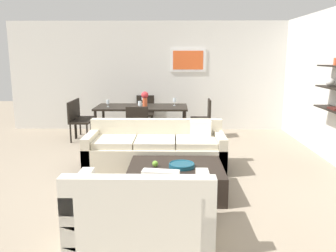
{
  "coord_description": "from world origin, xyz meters",
  "views": [
    {
      "loc": [
        0.24,
        -5.35,
        1.87
      ],
      "look_at": [
        0.14,
        0.2,
        0.75
      ],
      "focal_mm": 37.51,
      "sensor_mm": 36.0,
      "label": 1
    }
  ],
  "objects": [
    {
      "name": "ground_plane",
      "position": [
        0.0,
        0.0,
        0.0
      ],
      "size": [
        18.0,
        18.0,
        0.0
      ],
      "primitive_type": "plane",
      "color": "gray"
    },
    {
      "name": "back_wall_unit",
      "position": [
        0.3,
        3.53,
        1.35
      ],
      "size": [
        8.4,
        0.09,
        2.7
      ],
      "color": "silver",
      "rests_on": "ground"
    },
    {
      "name": "sofa_beige",
      "position": [
        -0.07,
        0.34,
        0.29
      ],
      "size": [
        2.28,
        0.9,
        0.78
      ],
      "color": "beige",
      "rests_on": "ground"
    },
    {
      "name": "loveseat_white",
      "position": [
        -0.09,
        -1.97,
        0.29
      ],
      "size": [
        1.45,
        0.9,
        0.78
      ],
      "color": "silver",
      "rests_on": "ground"
    },
    {
      "name": "coffee_table",
      "position": [
        0.26,
        -0.76,
        0.19
      ],
      "size": [
        1.29,
        1.05,
        0.38
      ],
      "color": "black",
      "rests_on": "ground"
    },
    {
      "name": "decorative_bowl",
      "position": [
        0.34,
        -0.8,
        0.41
      ],
      "size": [
        0.35,
        0.35,
        0.06
      ],
      "color": "navy",
      "rests_on": "coffee_table"
    },
    {
      "name": "apple_on_coffee_table",
      "position": [
        -0.02,
        -0.77,
        0.42
      ],
      "size": [
        0.08,
        0.08,
        0.08
      ],
      "primitive_type": "sphere",
      "color": "#669E2D",
      "rests_on": "coffee_table"
    },
    {
      "name": "dining_table",
      "position": [
        -0.49,
        2.43,
        0.69
      ],
      "size": [
        2.04,
        0.97,
        0.75
      ],
      "color": "black",
      "rests_on": "ground"
    },
    {
      "name": "dining_chair_left_near",
      "position": [
        -1.92,
        2.21,
        0.5
      ],
      "size": [
        0.44,
        0.44,
        0.88
      ],
      "color": "black",
      "rests_on": "ground"
    },
    {
      "name": "dining_chair_foot",
      "position": [
        -0.49,
        1.54,
        0.5
      ],
      "size": [
        0.44,
        0.44,
        0.88
      ],
      "color": "black",
      "rests_on": "ground"
    },
    {
      "name": "dining_chair_left_far",
      "position": [
        -1.92,
        2.65,
        0.5
      ],
      "size": [
        0.44,
        0.44,
        0.88
      ],
      "color": "black",
      "rests_on": "ground"
    },
    {
      "name": "dining_chair_head",
      "position": [
        -0.49,
        3.32,
        0.5
      ],
      "size": [
        0.44,
        0.44,
        0.88
      ],
      "color": "black",
      "rests_on": "ground"
    },
    {
      "name": "dining_chair_right_far",
      "position": [
        0.93,
        2.65,
        0.5
      ],
      "size": [
        0.44,
        0.44,
        0.88
      ],
      "color": "black",
      "rests_on": "ground"
    },
    {
      "name": "wine_glass_head",
      "position": [
        -0.49,
        2.85,
        0.87
      ],
      "size": [
        0.07,
        0.07,
        0.17
      ],
      "color": "silver",
      "rests_on": "dining_table"
    },
    {
      "name": "wine_glass_foot",
      "position": [
        -0.49,
        2.0,
        0.87
      ],
      "size": [
        0.08,
        0.08,
        0.17
      ],
      "color": "silver",
      "rests_on": "dining_table"
    },
    {
      "name": "wine_glass_left_near",
      "position": [
        -1.23,
        2.31,
        0.86
      ],
      "size": [
        0.06,
        0.06,
        0.16
      ],
      "color": "silver",
      "rests_on": "dining_table"
    },
    {
      "name": "wine_glass_right_far",
      "position": [
        0.24,
        2.55,
        0.87
      ],
      "size": [
        0.08,
        0.08,
        0.18
      ],
      "color": "silver",
      "rests_on": "dining_table"
    },
    {
      "name": "centerpiece_vase",
      "position": [
        -0.42,
        2.45,
        0.95
      ],
      "size": [
        0.16,
        0.16,
        0.33
      ],
      "color": "#D85933",
      "rests_on": "dining_table"
    }
  ]
}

